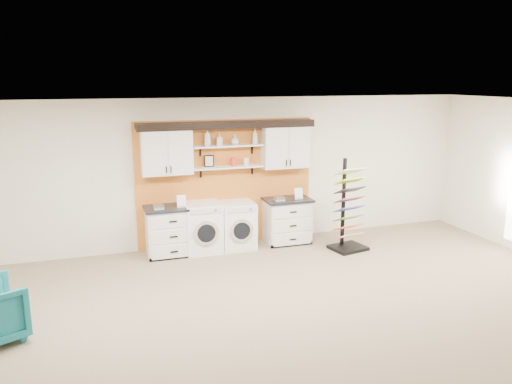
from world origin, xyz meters
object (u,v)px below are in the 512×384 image
object	(u,v)px
washer	(202,227)
dryer	(237,225)
base_cabinet_left	(171,231)
base_cabinet_right	(287,220)
sample_rack	(348,221)

from	to	relation	value
washer	dryer	distance (m)	0.66
base_cabinet_left	dryer	size ratio (longest dim) A/B	1.04
base_cabinet_right	base_cabinet_left	bearing A→B (deg)	-180.00
base_cabinet_left	dryer	xyz separation A→B (m)	(1.24, -0.00, -0.01)
base_cabinet_left	washer	distance (m)	0.58
washer	sample_rack	xyz separation A→B (m)	(2.61, -0.74, 0.08)
washer	sample_rack	size ratio (longest dim) A/B	0.54
washer	sample_rack	distance (m)	2.71
base_cabinet_right	washer	distance (m)	1.68
base_cabinet_right	dryer	world-z (taller)	dryer
base_cabinet_right	washer	bearing A→B (deg)	-179.88
base_cabinet_right	dryer	bearing A→B (deg)	-179.81
base_cabinet_right	washer	size ratio (longest dim) A/B	0.97
sample_rack	washer	bearing A→B (deg)	152.99
base_cabinet_left	sample_rack	distance (m)	3.28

